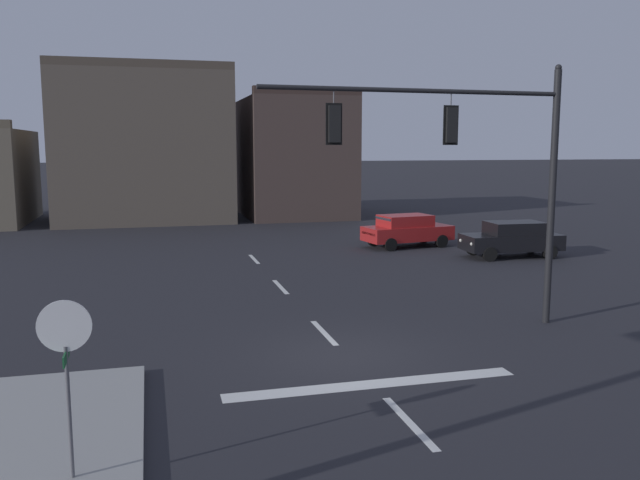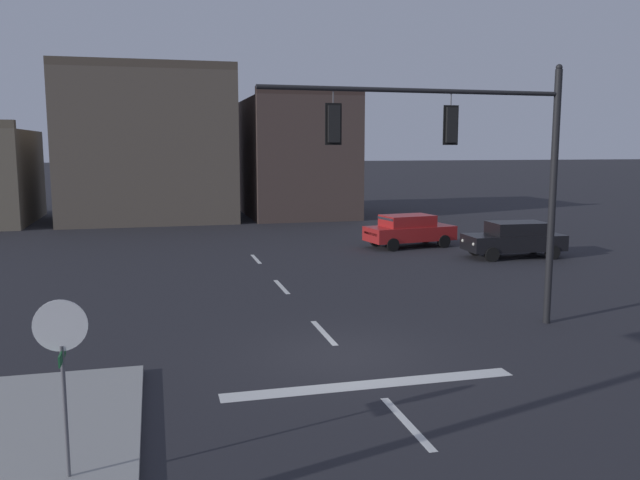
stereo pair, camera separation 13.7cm
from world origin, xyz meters
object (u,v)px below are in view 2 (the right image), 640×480
(stop_sign, at_px, (62,346))
(car_lot_middle, at_px, (514,239))
(signal_mast_near_side, at_px, (476,154))
(car_lot_nearside, at_px, (409,230))

(stop_sign, relative_size, car_lot_middle, 0.62)
(stop_sign, bearing_deg, signal_mast_near_side, 32.50)
(signal_mast_near_side, height_order, car_lot_middle, signal_mast_near_side)
(stop_sign, height_order, car_lot_nearside, stop_sign)
(signal_mast_near_side, height_order, car_lot_nearside, signal_mast_near_side)
(stop_sign, height_order, car_lot_middle, stop_sign)
(signal_mast_near_side, height_order, stop_sign, signal_mast_near_side)
(car_lot_nearside, height_order, car_lot_middle, same)
(signal_mast_near_side, distance_m, car_lot_middle, 13.24)
(car_lot_nearside, bearing_deg, car_lot_middle, -49.39)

